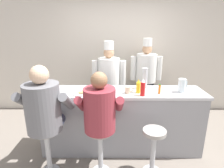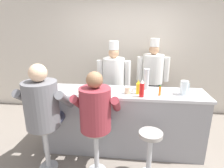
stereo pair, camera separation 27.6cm
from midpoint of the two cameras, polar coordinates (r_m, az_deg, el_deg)
The scene contains 16 objects.
ground_plane at distance 3.05m, azimuth 5.32°, elevation -21.94°, with size 20.00×20.00×0.00m, color slate.
wall_back at distance 4.28m, azimuth 6.37°, elevation 9.33°, with size 10.00×0.06×2.70m.
diner_counter at distance 3.02m, azimuth 5.70°, elevation -11.15°, with size 2.48×0.57×0.99m.
ketchup_bottle_red at distance 2.61m, azimuth 12.09°, elevation -1.49°, with size 0.07×0.07×0.25m.
mustard_bottle_yellow at distance 2.72m, azimuth 10.87°, elevation -1.08°, with size 0.06×0.06×0.21m.
hot_sauce_bottle_orange at distance 2.74m, azimuth 17.20°, elevation -2.03°, with size 0.03×0.03×0.14m.
water_pitcher_clear at distance 2.89m, azimuth 23.73°, elevation -1.12°, with size 0.13×0.11×0.20m.
breakfast_plate at distance 2.75m, azimuth -6.33°, elevation -2.56°, with size 0.25×0.25×0.05m.
cereal_bowl at distance 2.75m, azimuth 0.43°, elevation -2.20°, with size 0.14×0.14×0.05m.
coffee_mug_tan at distance 2.72m, azimuth 7.66°, elevation -2.02°, with size 0.13×0.08×0.10m.
cup_stack_steel at distance 2.94m, azimuth 13.10°, elevation 1.42°, with size 0.09×0.09×0.32m.
diner_seated_grey at distance 2.56m, azimuth -17.36°, elevation -6.51°, with size 0.66×0.65×1.49m.
diner_seated_maroon at distance 2.39m, azimuth -1.60°, elevation -8.33°, with size 0.60×0.59×1.42m.
empty_stool_round at distance 2.60m, azimuth 14.64°, elevation -18.24°, with size 0.30×0.30×0.66m.
cook_in_whites_near at distance 3.66m, azimuth 2.66°, elevation 1.17°, with size 0.65×0.42×1.67m.
cook_in_whites_far at distance 4.04m, azimuth 14.17°, elevation 2.44°, with size 0.66×0.43×1.70m.
Camera 2 is at (0.14, -2.37, 1.92)m, focal length 30.00 mm.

